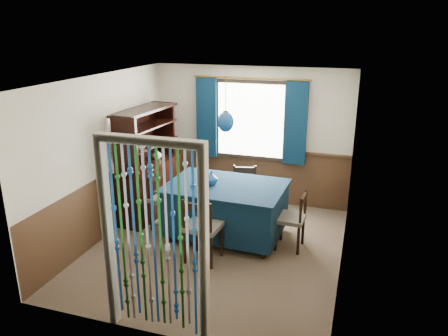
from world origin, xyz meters
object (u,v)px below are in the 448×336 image
(chair_near, at_px, (202,228))
(vase_sideboard, at_px, (157,154))
(chair_right, at_px, (292,219))
(pendant_lamp, at_px, (226,122))
(sideboard, at_px, (148,179))
(vase_table, at_px, (211,179))
(dining_table, at_px, (226,207))
(chair_left, at_px, (166,199))
(bowl_shelf, at_px, (139,147))
(chair_far, at_px, (244,191))

(chair_near, distance_m, vase_sideboard, 2.13)
(chair_right, height_order, pendant_lamp, pendant_lamp)
(sideboard, distance_m, pendant_lamp, 2.01)
(vase_sideboard, bearing_deg, sideboard, -102.89)
(chair_right, distance_m, pendant_lamp, 1.72)
(vase_table, bearing_deg, dining_table, 10.15)
(sideboard, distance_m, vase_table, 1.45)
(chair_left, distance_m, vase_sideboard, 1.00)
(sideboard, bearing_deg, chair_near, -34.63)
(pendant_lamp, relative_size, vase_table, 4.39)
(bowl_shelf, height_order, vase_sideboard, bowl_shelf)
(vase_table, relative_size, vase_sideboard, 0.95)
(vase_table, relative_size, bowl_shelf, 0.80)
(dining_table, xyz_separation_m, chair_right, (1.04, -0.05, -0.02))
(chair_left, relative_size, pendant_lamp, 1.18)
(dining_table, xyz_separation_m, chair_far, (0.08, 0.81, -0.02))
(sideboard, xyz_separation_m, pendant_lamp, (1.55, -0.43, 1.20))
(chair_right, xyz_separation_m, pendant_lamp, (-1.04, 0.05, 1.37))
(chair_near, height_order, chair_left, chair_near)
(dining_table, distance_m, bowl_shelf, 1.70)
(chair_right, relative_size, sideboard, 0.47)
(dining_table, relative_size, chair_right, 2.07)
(chair_left, height_order, bowl_shelf, bowl_shelf)
(chair_far, relative_size, sideboard, 0.47)
(chair_right, bearing_deg, bowl_shelf, 89.74)
(dining_table, bearing_deg, chair_left, -177.42)
(chair_near, height_order, bowl_shelf, bowl_shelf)
(chair_right, height_order, bowl_shelf, bowl_shelf)
(chair_near, relative_size, sideboard, 0.51)
(chair_near, distance_m, vase_table, 0.90)
(sideboard, distance_m, bowl_shelf, 0.75)
(chair_near, bearing_deg, sideboard, 143.74)
(chair_far, relative_size, vase_sideboard, 4.54)
(chair_near, xyz_separation_m, chair_right, (1.13, 0.76, -0.04))
(dining_table, relative_size, sideboard, 0.98)
(chair_left, bearing_deg, vase_table, 99.95)
(chair_near, bearing_deg, vase_sideboard, 137.06)
(chair_left, relative_size, vase_sideboard, 4.94)
(chair_near, xyz_separation_m, chair_left, (-0.93, 0.81, -0.00))
(chair_left, xyz_separation_m, vase_sideboard, (-0.48, 0.70, 0.52))
(chair_left, distance_m, pendant_lamp, 1.67)
(chair_left, relative_size, bowl_shelf, 4.18)
(chair_left, bearing_deg, pendant_lamp, 102.59)
(chair_far, height_order, bowl_shelf, bowl_shelf)
(bowl_shelf, relative_size, vase_sideboard, 1.18)
(dining_table, distance_m, chair_left, 1.01)
(vase_table, distance_m, vase_sideboard, 1.47)
(dining_table, relative_size, vase_table, 9.89)
(dining_table, relative_size, chair_left, 1.90)
(dining_table, bearing_deg, vase_table, -167.78)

